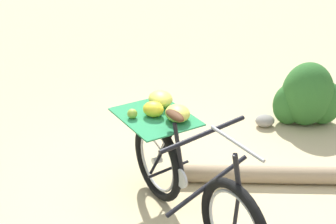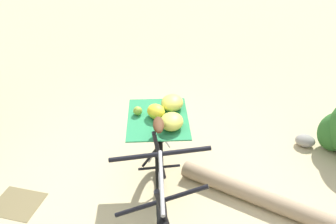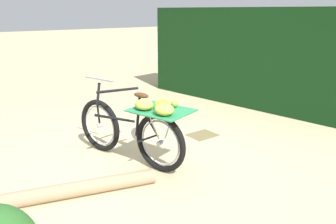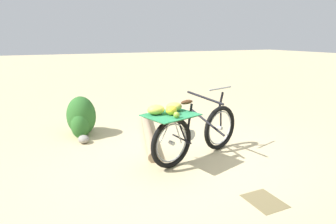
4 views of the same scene
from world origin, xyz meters
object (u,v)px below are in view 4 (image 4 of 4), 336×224
fallen_log (148,133)px  path_stone (84,139)px  bicycle (192,129)px  shrub_cluster (81,118)px

fallen_log → path_stone: fallen_log is taller
bicycle → shrub_cluster: bearing=109.1°
shrub_cluster → path_stone: shrub_cluster is taller
path_stone → shrub_cluster: bearing=173.5°
fallen_log → path_stone: size_ratio=10.26×
path_stone → bicycle: bearing=44.7°
fallen_log → shrub_cluster: size_ratio=2.94×
bicycle → fallen_log: size_ratio=0.78×
bicycle → shrub_cluster: bicycle is taller
bicycle → path_stone: size_ratio=8.04×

